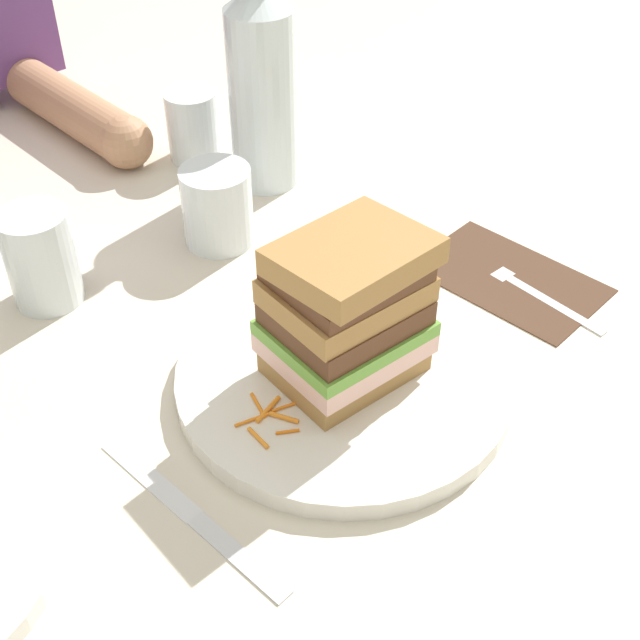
% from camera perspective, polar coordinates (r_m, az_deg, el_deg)
% --- Properties ---
extents(ground_plane, '(3.00, 3.00, 0.00)m').
position_cam_1_polar(ground_plane, '(0.73, 1.60, -4.32)').
color(ground_plane, beige).
extents(main_plate, '(0.28, 0.28, 0.02)m').
position_cam_1_polar(main_plate, '(0.72, 1.66, -4.09)').
color(main_plate, white).
rests_on(main_plate, ground_plane).
extents(sandwich, '(0.13, 0.11, 0.13)m').
position_cam_1_polar(sandwich, '(0.67, 1.83, 0.39)').
color(sandwich, '#A87A42').
rests_on(sandwich, main_plate).
extents(carrot_shred_0, '(0.02, 0.01, 0.00)m').
position_cam_1_polar(carrot_shred_0, '(0.67, -2.18, -7.46)').
color(carrot_shred_0, orange).
rests_on(carrot_shred_0, main_plate).
extents(carrot_shred_1, '(0.01, 0.02, 0.00)m').
position_cam_1_polar(carrot_shred_1, '(0.67, -2.42, -6.52)').
color(carrot_shred_1, orange).
rests_on(carrot_shred_1, main_plate).
extents(carrot_shred_2, '(0.01, 0.03, 0.00)m').
position_cam_1_polar(carrot_shred_2, '(0.69, -4.15, -5.70)').
color(carrot_shred_2, orange).
rests_on(carrot_shred_2, main_plate).
extents(carrot_shred_3, '(0.03, 0.01, 0.00)m').
position_cam_1_polar(carrot_shred_3, '(0.68, -3.49, -5.97)').
color(carrot_shred_3, orange).
rests_on(carrot_shred_3, main_plate).
extents(carrot_shred_4, '(0.03, 0.01, 0.00)m').
position_cam_1_polar(carrot_shred_4, '(0.69, -2.14, -5.67)').
color(carrot_shred_4, orange).
rests_on(carrot_shred_4, main_plate).
extents(carrot_shred_5, '(0.01, 0.03, 0.00)m').
position_cam_1_polar(carrot_shred_5, '(0.66, -4.15, -7.85)').
color(carrot_shred_5, orange).
rests_on(carrot_shred_5, main_plate).
extents(carrot_shred_6, '(0.03, 0.01, 0.00)m').
position_cam_1_polar(carrot_shred_6, '(0.68, -4.56, -6.65)').
color(carrot_shred_6, orange).
rests_on(carrot_shred_6, main_plate).
extents(carrot_shred_7, '(0.03, 0.01, 0.00)m').
position_cam_1_polar(carrot_shred_7, '(0.75, 5.40, -0.81)').
color(carrot_shred_7, orange).
rests_on(carrot_shred_7, main_plate).
extents(carrot_shred_8, '(0.03, 0.00, 0.00)m').
position_cam_1_polar(carrot_shred_8, '(0.76, 5.52, -0.28)').
color(carrot_shred_8, orange).
rests_on(carrot_shred_8, main_plate).
extents(carrot_shred_9, '(0.02, 0.01, 0.00)m').
position_cam_1_polar(carrot_shred_9, '(0.75, 6.18, -1.04)').
color(carrot_shred_9, orange).
rests_on(carrot_shred_9, main_plate).
extents(carrot_shred_10, '(0.02, 0.02, 0.00)m').
position_cam_1_polar(carrot_shred_10, '(0.76, 6.09, -0.55)').
color(carrot_shred_10, orange).
rests_on(carrot_shred_10, main_plate).
extents(carrot_shred_11, '(0.01, 0.03, 0.00)m').
position_cam_1_polar(carrot_shred_11, '(0.74, 6.49, -1.70)').
color(carrot_shred_11, orange).
rests_on(carrot_shred_11, main_plate).
extents(napkin_dark, '(0.12, 0.18, 0.00)m').
position_cam_1_polar(napkin_dark, '(0.86, 12.53, 2.75)').
color(napkin_dark, '#4C3323').
rests_on(napkin_dark, ground_plane).
extents(fork, '(0.02, 0.17, 0.00)m').
position_cam_1_polar(fork, '(0.85, 13.72, 2.22)').
color(fork, silver).
rests_on(fork, napkin_dark).
extents(knife, '(0.02, 0.20, 0.00)m').
position_cam_1_polar(knife, '(0.64, -8.28, -12.94)').
color(knife, silver).
rests_on(knife, ground_plane).
extents(juice_glass, '(0.07, 0.07, 0.08)m').
position_cam_1_polar(juice_glass, '(0.88, -6.84, 7.27)').
color(juice_glass, white).
rests_on(juice_glass, ground_plane).
extents(water_bottle, '(0.07, 0.07, 0.26)m').
position_cam_1_polar(water_bottle, '(0.94, -3.88, 15.43)').
color(water_bottle, silver).
rests_on(water_bottle, ground_plane).
extents(empty_tumbler_0, '(0.06, 0.06, 0.08)m').
position_cam_1_polar(empty_tumbler_0, '(1.03, -8.49, 12.70)').
color(empty_tumbler_0, silver).
rests_on(empty_tumbler_0, ground_plane).
extents(empty_tumbler_1, '(0.07, 0.07, 0.09)m').
position_cam_1_polar(empty_tumbler_1, '(0.83, -18.15, 3.96)').
color(empty_tumbler_1, silver).
rests_on(empty_tumbler_1, ground_plane).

